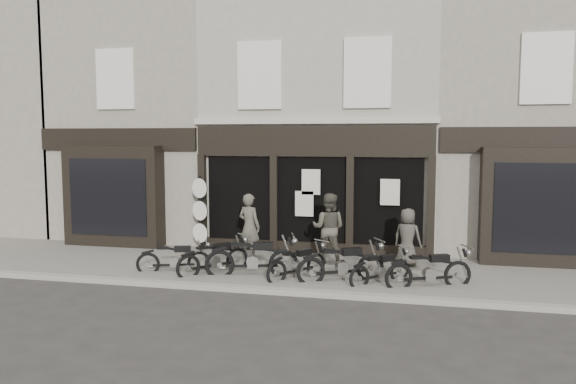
% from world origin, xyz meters
% --- Properties ---
extents(ground_plane, '(90.00, 90.00, 0.00)m').
position_xyz_m(ground_plane, '(0.00, 0.00, 0.00)').
color(ground_plane, '#2D2B28').
rests_on(ground_plane, ground).
extents(pavement, '(30.00, 4.20, 0.12)m').
position_xyz_m(pavement, '(0.00, 0.90, 0.06)').
color(pavement, '#67625A').
rests_on(pavement, ground_plane).
extents(kerb, '(30.00, 0.25, 0.13)m').
position_xyz_m(kerb, '(0.00, -1.25, 0.07)').
color(kerb, gray).
rests_on(kerb, ground_plane).
extents(central_building, '(7.30, 6.22, 8.34)m').
position_xyz_m(central_building, '(0.00, 5.95, 4.08)').
color(central_building, '#A59F8E').
rests_on(central_building, ground).
extents(neighbour_left, '(5.60, 6.73, 8.34)m').
position_xyz_m(neighbour_left, '(-6.35, 5.90, 4.04)').
color(neighbour_left, gray).
rests_on(neighbour_left, ground).
extents(neighbour_right, '(5.60, 6.73, 8.34)m').
position_xyz_m(neighbour_right, '(6.35, 5.90, 4.04)').
color(neighbour_right, gray).
rests_on(neighbour_right, ground).
extents(motorcycle_0, '(1.84, 0.89, 0.92)m').
position_xyz_m(motorcycle_0, '(-3.05, -0.12, 0.37)').
color(motorcycle_0, black).
rests_on(motorcycle_0, ground).
extents(motorcycle_1, '(1.55, 1.74, 1.01)m').
position_xyz_m(motorcycle_1, '(-2.00, -0.02, 0.40)').
color(motorcycle_1, black).
rests_on(motorcycle_1, ground).
extents(motorcycle_2, '(2.29, 0.99, 1.13)m').
position_xyz_m(motorcycle_2, '(-0.96, -0.04, 0.45)').
color(motorcycle_2, black).
rests_on(motorcycle_2, ground).
extents(motorcycle_3, '(1.33, 1.69, 0.93)m').
position_xyz_m(motorcycle_3, '(0.19, -0.01, 0.37)').
color(motorcycle_3, black).
rests_on(motorcycle_3, ground).
extents(motorcycle_4, '(2.06, 1.29, 1.07)m').
position_xyz_m(motorcycle_4, '(1.31, -0.08, 0.43)').
color(motorcycle_4, black).
rests_on(motorcycle_4, ground).
extents(motorcycle_5, '(1.46, 1.48, 0.90)m').
position_xyz_m(motorcycle_5, '(2.24, -0.05, 0.36)').
color(motorcycle_5, black).
rests_on(motorcycle_5, ground).
extents(motorcycle_6, '(2.01, 1.12, 1.03)m').
position_xyz_m(motorcycle_6, '(3.37, -0.18, 0.41)').
color(motorcycle_6, black).
rests_on(motorcycle_6, ground).
extents(man_left, '(0.79, 0.65, 1.87)m').
position_xyz_m(man_left, '(-1.54, 1.60, 1.06)').
color(man_left, '#4F4C41').
rests_on(man_left, pavement).
extents(man_centre, '(0.98, 0.79, 1.92)m').
position_xyz_m(man_centre, '(0.70, 1.69, 1.08)').
color(man_centre, '#49453B').
rests_on(man_centre, pavement).
extents(man_right, '(0.89, 0.73, 1.56)m').
position_xyz_m(man_right, '(2.83, 1.77, 0.90)').
color(man_right, '#3F3B35').
rests_on(man_right, pavement).
extents(advert_sign_post, '(0.56, 0.38, 2.41)m').
position_xyz_m(advert_sign_post, '(-3.31, 2.34, 1.17)').
color(advert_sign_post, black).
rests_on(advert_sign_post, ground).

